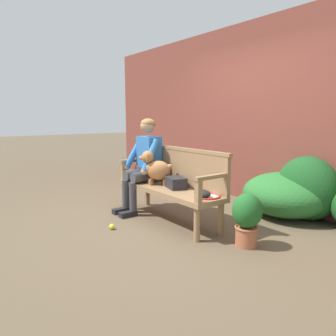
% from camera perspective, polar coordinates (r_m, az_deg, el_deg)
% --- Properties ---
extents(ground_plane, '(40.00, 40.00, 0.00)m').
position_cam_1_polar(ground_plane, '(4.25, 0.00, -9.21)').
color(ground_plane, brown).
extents(brick_garden_fence, '(8.00, 0.30, 2.78)m').
position_cam_1_polar(brick_garden_fence, '(5.32, 16.02, 9.36)').
color(brick_garden_fence, brown).
rests_on(brick_garden_fence, ground).
extents(hedge_bush_far_left, '(0.82, 0.61, 0.84)m').
position_cam_1_polar(hedge_bush_far_left, '(4.54, 23.44, -3.31)').
color(hedge_bush_far_left, '#194C1E').
rests_on(hedge_bush_far_left, ground).
extents(hedge_bush_mid_left, '(1.16, 1.11, 0.59)m').
position_cam_1_polar(hedge_bush_mid_left, '(4.64, 20.18, -4.42)').
color(hedge_bush_mid_left, '#286B2D').
rests_on(hedge_bush_mid_left, ground).
extents(garden_bench, '(1.69, 0.49, 0.44)m').
position_cam_1_polar(garden_bench, '(4.14, 0.00, -4.22)').
color(garden_bench, '#93704C').
rests_on(garden_bench, ground).
extents(bench_backrest, '(1.73, 0.06, 0.50)m').
position_cam_1_polar(bench_backrest, '(4.21, 2.32, 0.33)').
color(bench_backrest, '#93704C').
rests_on(bench_backrest, garden_bench).
extents(bench_armrest_left_end, '(0.06, 0.49, 0.28)m').
position_cam_1_polar(bench_armrest_left_end, '(4.71, -6.72, 0.56)').
color(bench_armrest_left_end, '#93704C').
rests_on(bench_armrest_left_end, garden_bench).
extents(bench_armrest_right_end, '(0.06, 0.49, 0.28)m').
position_cam_1_polar(bench_armrest_right_end, '(3.43, 6.90, -2.68)').
color(bench_armrest_right_end, '#93704C').
rests_on(bench_armrest_right_end, garden_bench).
extents(person_seated, '(0.56, 0.64, 1.31)m').
position_cam_1_polar(person_seated, '(4.51, -4.22, 1.18)').
color(person_seated, black).
rests_on(person_seated, ground).
extents(dog_on_bench, '(0.41, 0.39, 0.45)m').
position_cam_1_polar(dog_on_bench, '(4.25, -2.23, 0.02)').
color(dog_on_bench, '#AD7042').
rests_on(dog_on_bench, garden_bench).
extents(tennis_racket, '(0.38, 0.58, 0.03)m').
position_cam_1_polar(tennis_racket, '(3.70, 7.21, -4.85)').
color(tennis_racket, red).
rests_on(tennis_racket, garden_bench).
extents(baseball_glove, '(0.24, 0.20, 0.09)m').
position_cam_1_polar(baseball_glove, '(3.63, 6.12, -4.53)').
color(baseball_glove, black).
rests_on(baseball_glove, garden_bench).
extents(sports_bag, '(0.33, 0.27, 0.14)m').
position_cam_1_polar(sports_bag, '(4.07, 1.43, -2.62)').
color(sports_bag, '#232328').
rests_on(sports_bag, garden_bench).
extents(tennis_ball, '(0.07, 0.07, 0.07)m').
position_cam_1_polar(tennis_ball, '(3.97, -9.91, -10.22)').
color(tennis_ball, '#CCDB33').
rests_on(tennis_ball, ground).
extents(potted_plant, '(0.31, 0.31, 0.56)m').
position_cam_1_polar(potted_plant, '(3.45, 13.83, -8.41)').
color(potted_plant, '#A85B3D').
rests_on(potted_plant, ground).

